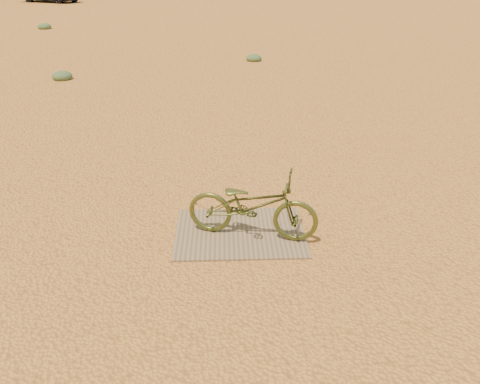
{
  "coord_description": "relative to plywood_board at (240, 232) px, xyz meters",
  "views": [
    {
      "loc": [
        -0.09,
        -4.99,
        2.86
      ],
      "look_at": [
        0.07,
        -0.35,
        0.54
      ],
      "focal_mm": 35.0,
      "sensor_mm": 36.0,
      "label": 1
    }
  ],
  "objects": [
    {
      "name": "ground",
      "position": [
        -0.07,
        0.35,
        -0.01
      ],
      "size": [
        120.0,
        120.0,
        0.0
      ],
      "primitive_type": "plane",
      "color": "#DA9346",
      "rests_on": "ground"
    },
    {
      "name": "kale_c",
      "position": [
        -8.21,
        17.9,
        -0.01
      ],
      "size": [
        0.59,
        0.59,
        0.33
      ],
      "primitive_type": "ellipsoid",
      "color": "#59774E",
      "rests_on": "ground"
    },
    {
      "name": "kale_b",
      "position": [
        0.8,
        10.21,
        -0.01
      ],
      "size": [
        0.48,
        0.48,
        0.26
      ],
      "primitive_type": "ellipsoid",
      "color": "#59774E",
      "rests_on": "ground"
    },
    {
      "name": "kale_a",
      "position": [
        -4.41,
        7.9,
        -0.01
      ],
      "size": [
        0.52,
        0.52,
        0.28
      ],
      "primitive_type": "ellipsoid",
      "color": "#59774E",
      "rests_on": "ground"
    },
    {
      "name": "plywood_board",
      "position": [
        0.0,
        0.0,
        0.0
      ],
      "size": [
        1.49,
        1.11,
        0.02
      ],
      "primitive_type": "cube",
      "color": "#836F58",
      "rests_on": "ground"
    },
    {
      "name": "bicycle",
      "position": [
        0.13,
        -0.08,
        0.4
      ],
      "size": [
        1.55,
        0.84,
        0.77
      ],
      "primitive_type": "imported",
      "rotation": [
        0.0,
        0.0,
        1.33
      ],
      "color": "#4A5426",
      "rests_on": "plywood_board"
    }
  ]
}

